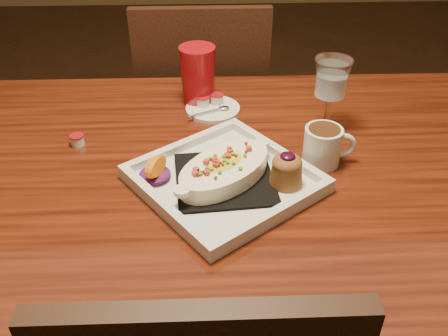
{
  "coord_description": "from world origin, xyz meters",
  "views": [
    {
      "loc": [
        0.01,
        -0.86,
        1.37
      ],
      "look_at": [
        0.05,
        -0.03,
        0.77
      ],
      "focal_mm": 40.0,
      "sensor_mm": 36.0,
      "label": 1
    }
  ],
  "objects_px": {
    "table": "(203,204)",
    "red_tumbler": "(198,76)",
    "coffee_mug": "(324,145)",
    "plate": "(229,175)",
    "goblet": "(331,82)",
    "chair_far": "(204,119)",
    "saucer": "(212,107)"
  },
  "relations": [
    {
      "from": "goblet",
      "to": "red_tumbler",
      "type": "bearing_deg",
      "value": 154.71
    },
    {
      "from": "plate",
      "to": "goblet",
      "type": "distance_m",
      "value": 0.33
    },
    {
      "from": "goblet",
      "to": "table",
      "type": "bearing_deg",
      "value": -152.35
    },
    {
      "from": "chair_far",
      "to": "red_tumbler",
      "type": "bearing_deg",
      "value": 88.55
    },
    {
      "from": "table",
      "to": "red_tumbler",
      "type": "xyz_separation_m",
      "value": [
        -0.01,
        0.3,
        0.17
      ]
    },
    {
      "from": "chair_far",
      "to": "saucer",
      "type": "height_order",
      "value": "chair_far"
    },
    {
      "from": "plate",
      "to": "table",
      "type": "bearing_deg",
      "value": 96.62
    },
    {
      "from": "table",
      "to": "plate",
      "type": "distance_m",
      "value": 0.15
    },
    {
      "from": "goblet",
      "to": "saucer",
      "type": "bearing_deg",
      "value": 159.73
    },
    {
      "from": "table",
      "to": "saucer",
      "type": "relative_size",
      "value": 10.96
    },
    {
      "from": "table",
      "to": "red_tumbler",
      "type": "bearing_deg",
      "value": 91.63
    },
    {
      "from": "table",
      "to": "red_tumbler",
      "type": "relative_size",
      "value": 9.89
    },
    {
      "from": "plate",
      "to": "coffee_mug",
      "type": "bearing_deg",
      "value": -17.02
    },
    {
      "from": "table",
      "to": "coffee_mug",
      "type": "relative_size",
      "value": 13.31
    },
    {
      "from": "plate",
      "to": "red_tumbler",
      "type": "distance_m",
      "value": 0.36
    },
    {
      "from": "plate",
      "to": "chair_far",
      "type": "bearing_deg",
      "value": 57.92
    },
    {
      "from": "coffee_mug",
      "to": "saucer",
      "type": "height_order",
      "value": "coffee_mug"
    },
    {
      "from": "plate",
      "to": "saucer",
      "type": "relative_size",
      "value": 3.19
    },
    {
      "from": "table",
      "to": "chair_far",
      "type": "height_order",
      "value": "chair_far"
    },
    {
      "from": "coffee_mug",
      "to": "goblet",
      "type": "height_order",
      "value": "goblet"
    },
    {
      "from": "saucer",
      "to": "red_tumbler",
      "type": "xyz_separation_m",
      "value": [
        -0.03,
        0.04,
        0.07
      ]
    },
    {
      "from": "red_tumbler",
      "to": "coffee_mug",
      "type": "bearing_deg",
      "value": -46.55
    },
    {
      "from": "coffee_mug",
      "to": "table",
      "type": "bearing_deg",
      "value": -176.98
    },
    {
      "from": "saucer",
      "to": "red_tumbler",
      "type": "height_order",
      "value": "red_tumbler"
    },
    {
      "from": "coffee_mug",
      "to": "saucer",
      "type": "bearing_deg",
      "value": 134.1
    },
    {
      "from": "goblet",
      "to": "saucer",
      "type": "height_order",
      "value": "goblet"
    },
    {
      "from": "coffee_mug",
      "to": "saucer",
      "type": "distance_m",
      "value": 0.34
    },
    {
      "from": "coffee_mug",
      "to": "saucer",
      "type": "relative_size",
      "value": 0.82
    },
    {
      "from": "chair_far",
      "to": "saucer",
      "type": "bearing_deg",
      "value": 93.77
    },
    {
      "from": "coffee_mug",
      "to": "goblet",
      "type": "distance_m",
      "value": 0.16
    },
    {
      "from": "saucer",
      "to": "red_tumbler",
      "type": "distance_m",
      "value": 0.09
    },
    {
      "from": "table",
      "to": "coffee_mug",
      "type": "distance_m",
      "value": 0.3
    }
  ]
}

